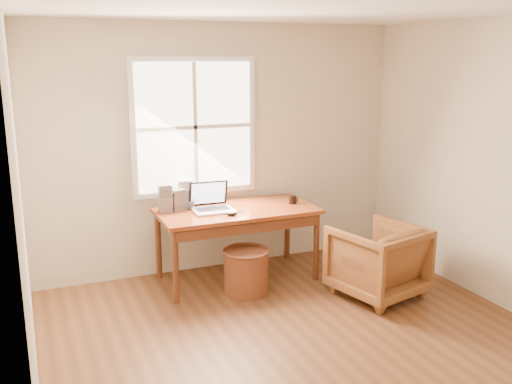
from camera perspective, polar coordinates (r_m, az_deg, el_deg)
room_shell at (r=4.18m, az=5.75°, el=0.39°), size 4.04×4.54×2.64m
desk at (r=5.78m, az=-1.95°, el=-1.88°), size 1.60×0.80×0.04m
armchair at (r=5.62m, az=12.04°, el=-6.72°), size 0.91×0.93×0.70m
wicker_stool at (r=5.59m, az=-0.98°, el=-7.99°), size 0.51×0.51×0.43m
laptop at (r=5.63m, az=-4.25°, el=-0.36°), size 0.47×0.49×0.33m
mouse at (r=5.53m, az=-2.44°, el=-2.21°), size 0.11×0.07×0.03m
coffee_mug at (r=5.98m, az=3.67°, el=-0.75°), size 0.08×0.08×0.09m
cd_stack_a at (r=5.87m, az=-7.08°, el=-0.15°), size 0.16×0.14×0.28m
cd_stack_b at (r=5.73m, az=-7.84°, el=-0.81°), size 0.16×0.15×0.22m
cd_stack_c at (r=5.68m, az=-9.05°, el=-0.64°), size 0.13×0.12×0.28m
cd_stack_d at (r=5.85m, az=-6.96°, el=-0.57°), size 0.20×0.19×0.20m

